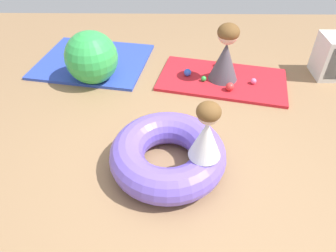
# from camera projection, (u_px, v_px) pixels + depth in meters

# --- Properties ---
(ground_plane) EXTENTS (8.00, 8.00, 0.00)m
(ground_plane) POSITION_uv_depth(u_px,v_px,m) (179.00, 166.00, 2.97)
(ground_plane) COLOR #93704C
(gym_mat_far_right) EXTENTS (1.74, 1.54, 0.04)m
(gym_mat_far_right) POSITION_uv_depth(u_px,v_px,m) (94.00, 61.00, 4.52)
(gym_mat_far_right) COLOR #2D47B7
(gym_mat_far_right) RESTS_ON ground
(gym_mat_center_rear) EXTENTS (1.84, 1.25, 0.04)m
(gym_mat_center_rear) POSITION_uv_depth(u_px,v_px,m) (222.00, 80.00, 4.13)
(gym_mat_center_rear) COLOR red
(gym_mat_center_rear) RESTS_ON ground
(inflatable_cushion) EXTENTS (1.09, 1.09, 0.33)m
(inflatable_cushion) POSITION_uv_depth(u_px,v_px,m) (168.00, 155.00, 2.86)
(inflatable_cushion) COLOR #7056D1
(inflatable_cushion) RESTS_ON ground
(child_in_white) EXTENTS (0.35, 0.35, 0.55)m
(child_in_white) POSITION_uv_depth(u_px,v_px,m) (207.00, 132.00, 2.46)
(child_in_white) COLOR white
(child_in_white) RESTS_ON inflatable_cushion
(adult_seated) EXTENTS (0.49, 0.49, 0.76)m
(adult_seated) POSITION_uv_depth(u_px,v_px,m) (226.00, 53.00, 3.88)
(adult_seated) COLOR #4C4751
(adult_seated) RESTS_ON gym_mat_center_rear
(play_ball_orange) EXTENTS (0.10, 0.10, 0.10)m
(play_ball_orange) POSITION_uv_depth(u_px,v_px,m) (219.00, 63.00, 4.34)
(play_ball_orange) COLOR orange
(play_ball_orange) RESTS_ON gym_mat_center_rear
(play_ball_green) EXTENTS (0.07, 0.07, 0.07)m
(play_ball_green) POSITION_uv_depth(u_px,v_px,m) (204.00, 79.00, 4.04)
(play_ball_green) COLOR green
(play_ball_green) RESTS_ON gym_mat_center_rear
(play_ball_pink) EXTENTS (0.08, 0.08, 0.08)m
(play_ball_pink) POSITION_uv_depth(u_px,v_px,m) (253.00, 81.00, 3.99)
(play_ball_pink) COLOR pink
(play_ball_pink) RESTS_ON gym_mat_center_rear
(play_ball_red) EXTENTS (0.11, 0.11, 0.11)m
(play_ball_red) POSITION_uv_depth(u_px,v_px,m) (230.00, 87.00, 3.87)
(play_ball_red) COLOR red
(play_ball_red) RESTS_ON gym_mat_center_rear
(play_ball_blue) EXTENTS (0.10, 0.10, 0.10)m
(play_ball_blue) POSITION_uv_depth(u_px,v_px,m) (188.00, 72.00, 4.14)
(play_ball_blue) COLOR blue
(play_ball_blue) RESTS_ON gym_mat_center_rear
(exercise_ball_large) EXTENTS (0.68, 0.68, 0.68)m
(exercise_ball_large) POSITION_uv_depth(u_px,v_px,m) (91.00, 58.00, 3.93)
(exercise_ball_large) COLOR green
(exercise_ball_large) RESTS_ON ground
(storage_cube) EXTENTS (0.44, 0.44, 0.56)m
(storage_cube) POSITION_uv_depth(u_px,v_px,m) (335.00, 58.00, 4.06)
(storage_cube) COLOR silver
(storage_cube) RESTS_ON ground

